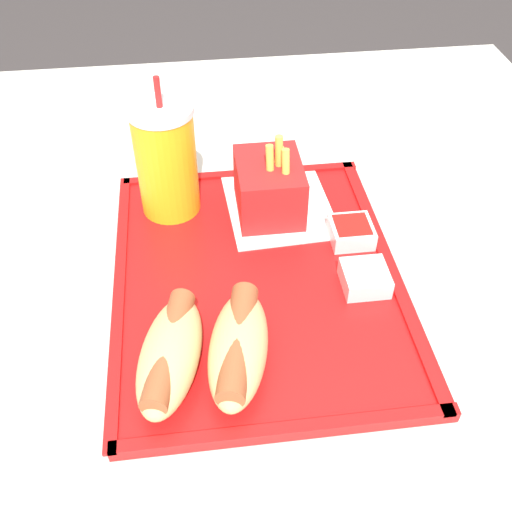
# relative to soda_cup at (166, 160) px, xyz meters

# --- Properties ---
(dining_table) EXTENTS (1.17, 1.02, 0.70)m
(dining_table) POSITION_rel_soda_cup_xyz_m (-0.16, -0.09, -0.43)
(dining_table) COLOR beige
(dining_table) RESTS_ON ground_plane
(food_tray) EXTENTS (0.39, 0.31, 0.01)m
(food_tray) POSITION_rel_soda_cup_xyz_m (-0.13, -0.09, -0.07)
(food_tray) COLOR red
(food_tray) RESTS_ON dining_table
(paper_napkin) EXTENTS (0.15, 0.13, 0.00)m
(paper_napkin) POSITION_rel_soda_cup_xyz_m (-0.02, -0.13, -0.07)
(paper_napkin) COLOR white
(paper_napkin) RESTS_ON food_tray
(soda_cup) EXTENTS (0.07, 0.07, 0.17)m
(soda_cup) POSITION_rel_soda_cup_xyz_m (0.00, 0.00, 0.00)
(soda_cup) COLOR gold
(soda_cup) RESTS_ON food_tray
(hot_dog_far) EXTENTS (0.15, 0.08, 0.05)m
(hot_dog_far) POSITION_rel_soda_cup_xyz_m (-0.25, 0.00, -0.04)
(hot_dog_far) COLOR #DBB270
(hot_dog_far) RESTS_ON food_tray
(hot_dog_near) EXTENTS (0.15, 0.08, 0.05)m
(hot_dog_near) POSITION_rel_soda_cup_xyz_m (-0.25, -0.06, -0.04)
(hot_dog_near) COLOR #DBB270
(hot_dog_near) RESTS_ON food_tray
(fries_carton) EXTENTS (0.10, 0.08, 0.11)m
(fries_carton) POSITION_rel_soda_cup_xyz_m (-0.02, -0.12, -0.03)
(fries_carton) COLOR red
(fries_carton) RESTS_ON food_tray
(sauce_cup_mayo) EXTENTS (0.05, 0.05, 0.02)m
(sauce_cup_mayo) POSITION_rel_soda_cup_xyz_m (-0.17, -0.20, -0.06)
(sauce_cup_mayo) COLOR silver
(sauce_cup_mayo) RESTS_ON food_tray
(sauce_cup_ketchup) EXTENTS (0.05, 0.05, 0.02)m
(sauce_cup_ketchup) POSITION_rel_soda_cup_xyz_m (-0.09, -0.21, -0.06)
(sauce_cup_ketchup) COLOR silver
(sauce_cup_ketchup) RESTS_ON food_tray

